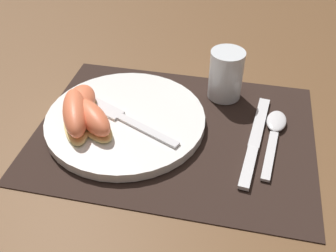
{
  "coord_description": "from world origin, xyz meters",
  "views": [
    {
      "loc": [
        0.1,
        -0.5,
        0.44
      ],
      "look_at": [
        -0.01,
        -0.01,
        0.02
      ],
      "focal_mm": 42.0,
      "sensor_mm": 36.0,
      "label": 1
    }
  ],
  "objects_px": {
    "juice_glass": "(226,77)",
    "knife": "(255,141)",
    "citrus_wedge_2": "(92,118)",
    "citrus_wedge_1": "(76,114)",
    "citrus_wedge_0": "(79,104)",
    "fork": "(123,118)",
    "plate": "(126,120)",
    "spoon": "(275,130)"
  },
  "relations": [
    {
      "from": "juice_glass",
      "to": "knife",
      "type": "xyz_separation_m",
      "value": [
        0.06,
        -0.12,
        -0.04
      ]
    },
    {
      "from": "juice_glass",
      "to": "citrus_wedge_2",
      "type": "height_order",
      "value": "juice_glass"
    },
    {
      "from": "knife",
      "to": "citrus_wedge_1",
      "type": "bearing_deg",
      "value": -173.81
    },
    {
      "from": "knife",
      "to": "citrus_wedge_0",
      "type": "xyz_separation_m",
      "value": [
        -0.3,
        -0.0,
        0.03
      ]
    },
    {
      "from": "juice_glass",
      "to": "citrus_wedge_2",
      "type": "xyz_separation_m",
      "value": [
        -0.2,
        -0.16,
        -0.01
      ]
    },
    {
      "from": "knife",
      "to": "fork",
      "type": "bearing_deg",
      "value": -178.28
    },
    {
      "from": "knife",
      "to": "citrus_wedge_0",
      "type": "height_order",
      "value": "citrus_wedge_0"
    },
    {
      "from": "plate",
      "to": "citrus_wedge_0",
      "type": "height_order",
      "value": "citrus_wedge_0"
    },
    {
      "from": "juice_glass",
      "to": "spoon",
      "type": "height_order",
      "value": "juice_glass"
    },
    {
      "from": "juice_glass",
      "to": "citrus_wedge_0",
      "type": "bearing_deg",
      "value": -152.8
    },
    {
      "from": "juice_glass",
      "to": "citrus_wedge_1",
      "type": "bearing_deg",
      "value": -146.39
    },
    {
      "from": "citrus_wedge_2",
      "to": "fork",
      "type": "bearing_deg",
      "value": 33.11
    },
    {
      "from": "plate",
      "to": "fork",
      "type": "distance_m",
      "value": 0.01
    },
    {
      "from": "spoon",
      "to": "knife",
      "type": "bearing_deg",
      "value": -132.76
    },
    {
      "from": "citrus_wedge_0",
      "to": "citrus_wedge_2",
      "type": "relative_size",
      "value": 0.95
    },
    {
      "from": "citrus_wedge_0",
      "to": "juice_glass",
      "type": "bearing_deg",
      "value": 27.2
    },
    {
      "from": "plate",
      "to": "citrus_wedge_2",
      "type": "xyz_separation_m",
      "value": [
        -0.04,
        -0.04,
        0.03
      ]
    },
    {
      "from": "juice_glass",
      "to": "citrus_wedge_0",
      "type": "height_order",
      "value": "juice_glass"
    },
    {
      "from": "citrus_wedge_1",
      "to": "plate",
      "type": "bearing_deg",
      "value": 24.6
    },
    {
      "from": "juice_glass",
      "to": "citrus_wedge_0",
      "type": "distance_m",
      "value": 0.27
    },
    {
      "from": "plate",
      "to": "fork",
      "type": "height_order",
      "value": "fork"
    },
    {
      "from": "spoon",
      "to": "fork",
      "type": "distance_m",
      "value": 0.26
    },
    {
      "from": "plate",
      "to": "citrus_wedge_2",
      "type": "bearing_deg",
      "value": -140.18
    },
    {
      "from": "knife",
      "to": "citrus_wedge_1",
      "type": "xyz_separation_m",
      "value": [
        -0.3,
        -0.03,
        0.03
      ]
    },
    {
      "from": "fork",
      "to": "citrus_wedge_0",
      "type": "distance_m",
      "value": 0.08
    },
    {
      "from": "plate",
      "to": "juice_glass",
      "type": "distance_m",
      "value": 0.2
    },
    {
      "from": "knife",
      "to": "fork",
      "type": "height_order",
      "value": "fork"
    },
    {
      "from": "juice_glass",
      "to": "citrus_wedge_2",
      "type": "relative_size",
      "value": 0.86
    },
    {
      "from": "citrus_wedge_1",
      "to": "juice_glass",
      "type": "bearing_deg",
      "value": 33.61
    },
    {
      "from": "spoon",
      "to": "fork",
      "type": "xyz_separation_m",
      "value": [
        -0.25,
        -0.04,
        0.01
      ]
    },
    {
      "from": "juice_glass",
      "to": "citrus_wedge_2",
      "type": "bearing_deg",
      "value": -142.16
    },
    {
      "from": "citrus_wedge_0",
      "to": "citrus_wedge_2",
      "type": "bearing_deg",
      "value": -43.13
    },
    {
      "from": "plate",
      "to": "fork",
      "type": "bearing_deg",
      "value": -94.16
    },
    {
      "from": "plate",
      "to": "juice_glass",
      "type": "relative_size",
      "value": 2.96
    },
    {
      "from": "fork",
      "to": "citrus_wedge_1",
      "type": "xyz_separation_m",
      "value": [
        -0.07,
        -0.03,
        0.02
      ]
    },
    {
      "from": "spoon",
      "to": "citrus_wedge_2",
      "type": "distance_m",
      "value": 0.31
    },
    {
      "from": "juice_glass",
      "to": "knife",
      "type": "distance_m",
      "value": 0.14
    },
    {
      "from": "citrus_wedge_0",
      "to": "citrus_wedge_1",
      "type": "height_order",
      "value": "citrus_wedge_1"
    },
    {
      "from": "plate",
      "to": "citrus_wedge_0",
      "type": "distance_m",
      "value": 0.08
    },
    {
      "from": "plate",
      "to": "knife",
      "type": "distance_m",
      "value": 0.22
    },
    {
      "from": "fork",
      "to": "citrus_wedge_1",
      "type": "bearing_deg",
      "value": -160.86
    },
    {
      "from": "citrus_wedge_0",
      "to": "spoon",
      "type": "bearing_deg",
      "value": 6.0
    }
  ]
}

